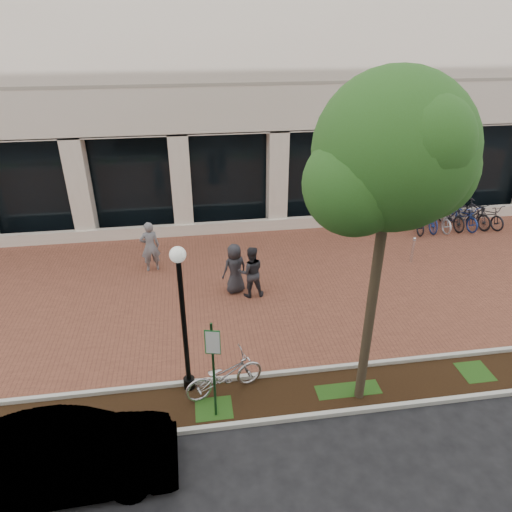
{
  "coord_description": "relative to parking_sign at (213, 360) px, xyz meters",
  "views": [
    {
      "loc": [
        -1.63,
        -13.3,
        8.18
      ],
      "look_at": [
        0.25,
        -0.8,
        1.56
      ],
      "focal_mm": 32.0,
      "sensor_mm": 36.0,
      "label": 1
    }
  ],
  "objects": [
    {
      "name": "ground",
      "position": [
        1.4,
        5.6,
        -1.64
      ],
      "size": [
        120.0,
        120.0,
        0.0
      ],
      "primitive_type": "plane",
      "color": "black",
      "rests_on": "ground"
    },
    {
      "name": "sedan_near_curb",
      "position": [
        -2.95,
        -1.28,
        -0.95
      ],
      "size": [
        4.23,
        1.59,
        1.38
      ],
      "primitive_type": "imported",
      "rotation": [
        0.0,
        0.0,
        1.6
      ],
      "color": "silver",
      "rests_on": "ground"
    },
    {
      "name": "bollard",
      "position": [
        7.81,
        6.42,
        -1.12
      ],
      "size": [
        0.12,
        0.12,
        1.02
      ],
      "color": "silver",
      "rests_on": "ground"
    },
    {
      "name": "brick_plaza",
      "position": [
        1.4,
        5.6,
        -1.64
      ],
      "size": [
        40.0,
        9.0,
        0.01
      ],
      "primitive_type": "cube",
      "color": "brown",
      "rests_on": "ground"
    },
    {
      "name": "pedestrian_right",
      "position": [
        1.02,
        5.34,
        -0.78
      ],
      "size": [
        0.99,
        0.83,
        1.73
      ],
      "primitive_type": "imported",
      "rotation": [
        0.0,
        0.0,
        3.52
      ],
      "color": "#28282D",
      "rests_on": "ground"
    },
    {
      "name": "locked_bicycle",
      "position": [
        0.27,
        0.73,
        -1.12
      ],
      "size": [
        2.12,
        1.28,
        1.05
      ],
      "primitive_type": "imported",
      "rotation": [
        0.0,
        0.0,
        1.88
      ],
      "color": "silver",
      "rests_on": "ground"
    },
    {
      "name": "parking_sign",
      "position": [
        0.0,
        0.0,
        0.0
      ],
      "size": [
        0.34,
        0.07,
        2.6
      ],
      "rotation": [
        0.0,
        0.0,
        -0.24
      ],
      "color": "#163C1A",
      "rests_on": "ground"
    },
    {
      "name": "pedestrian_mid",
      "position": [
        1.52,
        5.01,
        -0.76
      ],
      "size": [
        0.87,
        0.69,
        1.77
      ],
      "primitive_type": "imported",
      "rotation": [
        0.0,
        0.0,
        3.17
      ],
      "color": "#27272C",
      "rests_on": "ground"
    },
    {
      "name": "curb_street_side",
      "position": [
        1.4,
        -0.4,
        -1.58
      ],
      "size": [
        40.0,
        0.12,
        0.12
      ],
      "primitive_type": "cube",
      "color": "beige",
      "rests_on": "ground"
    },
    {
      "name": "bike_rack_cluster",
      "position": [
        10.9,
        9.21,
        -1.09
      ],
      "size": [
        4.3,
        2.12,
        1.17
      ],
      "rotation": [
        0.0,
        0.0,
        0.04
      ],
      "color": "black",
      "rests_on": "ground"
    },
    {
      "name": "street_tree",
      "position": [
        3.53,
        0.13,
        4.18
      ],
      "size": [
        3.59,
        2.99,
        7.52
      ],
      "color": "#473A29",
      "rests_on": "ground"
    },
    {
      "name": "planting_strip",
      "position": [
        1.4,
        0.35,
        -1.64
      ],
      "size": [
        40.0,
        1.5,
        0.01
      ],
      "primitive_type": "cube",
      "color": "black",
      "rests_on": "ground"
    },
    {
      "name": "curb_plaza_side",
      "position": [
        1.4,
        1.1,
        -1.58
      ],
      "size": [
        40.0,
        0.12,
        0.12
      ],
      "primitive_type": "cube",
      "color": "beige",
      "rests_on": "ground"
    },
    {
      "name": "pedestrian_left",
      "position": [
        -1.8,
        7.24,
        -0.7
      ],
      "size": [
        0.77,
        0.59,
        1.89
      ],
      "primitive_type": "imported",
      "rotation": [
        0.0,
        0.0,
        3.36
      ],
      "color": "slate",
      "rests_on": "ground"
    },
    {
      "name": "lamppost",
      "position": [
        -0.59,
        1.0,
        0.58
      ],
      "size": [
        0.36,
        0.36,
        3.92
      ],
      "color": "black",
      "rests_on": "ground"
    }
  ]
}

